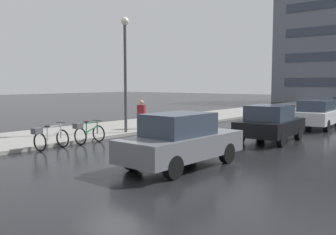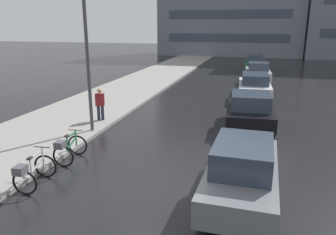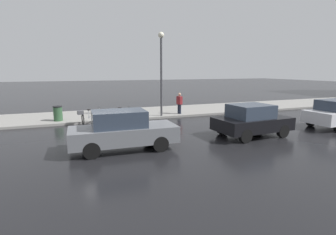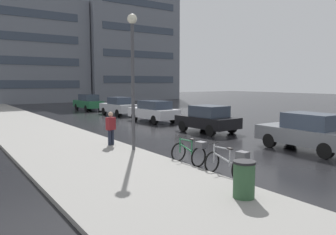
{
  "view_description": "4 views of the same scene",
  "coord_description": "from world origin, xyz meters",
  "px_view_note": "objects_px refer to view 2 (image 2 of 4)",
  "views": [
    {
      "loc": [
        9.12,
        -8.72,
        2.54
      ],
      "look_at": [
        -0.66,
        3.37,
        1.11
      ],
      "focal_mm": 40.0,
      "sensor_mm": 36.0,
      "label": 1
    },
    {
      "loc": [
        2.58,
        -7.68,
        4.43
      ],
      "look_at": [
        -0.21,
        2.55,
        1.41
      ],
      "focal_mm": 35.0,
      "sensor_mm": 36.0,
      "label": 2
    },
    {
      "loc": [
        12.81,
        -1.75,
        3.26
      ],
      "look_at": [
        0.68,
        2.87,
        0.89
      ],
      "focal_mm": 28.0,
      "sensor_mm": 36.0,
      "label": 3
    },
    {
      "loc": [
        -10.51,
        -7.75,
        2.96
      ],
      "look_at": [
        -1.61,
        5.01,
        1.28
      ],
      "focal_mm": 35.0,
      "sensor_mm": 36.0,
      "label": 4
    }
  ],
  "objects_px": {
    "car_white": "(254,86)",
    "pedestrian": "(100,104)",
    "bicycle_nearest": "(32,172)",
    "car_silver": "(258,73)",
    "car_black": "(250,111)",
    "streetlamp": "(87,43)",
    "car_grey": "(242,171)",
    "bicycle_second": "(68,148)",
    "car_green": "(254,63)"
  },
  "relations": [
    {
      "from": "car_grey",
      "to": "car_green",
      "type": "xyz_separation_m",
      "value": [
        -0.12,
        25.09,
        0.03
      ]
    },
    {
      "from": "streetlamp",
      "to": "bicycle_second",
      "type": "bearing_deg",
      "value": -76.57
    },
    {
      "from": "car_green",
      "to": "car_grey",
      "type": "bearing_deg",
      "value": -89.73
    },
    {
      "from": "car_green",
      "to": "bicycle_nearest",
      "type": "bearing_deg",
      "value": -102.01
    },
    {
      "from": "car_black",
      "to": "bicycle_second",
      "type": "bearing_deg",
      "value": -136.03
    },
    {
      "from": "car_grey",
      "to": "pedestrian",
      "type": "relative_size",
      "value": 2.65
    },
    {
      "from": "streetlamp",
      "to": "car_green",
      "type": "bearing_deg",
      "value": 73.56
    },
    {
      "from": "bicycle_nearest",
      "to": "car_green",
      "type": "relative_size",
      "value": 0.33
    },
    {
      "from": "bicycle_nearest",
      "to": "pedestrian",
      "type": "bearing_deg",
      "value": 99.48
    },
    {
      "from": "bicycle_nearest",
      "to": "pedestrian",
      "type": "distance_m",
      "value": 6.4
    },
    {
      "from": "car_silver",
      "to": "pedestrian",
      "type": "xyz_separation_m",
      "value": [
        -6.94,
        -13.19,
        0.12
      ]
    },
    {
      "from": "bicycle_second",
      "to": "pedestrian",
      "type": "xyz_separation_m",
      "value": [
        -1.04,
        4.44,
        0.43
      ]
    },
    {
      "from": "car_silver",
      "to": "streetlamp",
      "type": "bearing_deg",
      "value": -114.24
    },
    {
      "from": "car_black",
      "to": "car_silver",
      "type": "height_order",
      "value": "car_silver"
    },
    {
      "from": "bicycle_nearest",
      "to": "car_silver",
      "type": "xyz_separation_m",
      "value": [
        5.89,
        19.5,
        0.31
      ]
    },
    {
      "from": "car_silver",
      "to": "car_green",
      "type": "xyz_separation_m",
      "value": [
        -0.37,
        6.48,
        0.04
      ]
    },
    {
      "from": "bicycle_nearest",
      "to": "car_black",
      "type": "distance_m",
      "value": 9.24
    },
    {
      "from": "bicycle_second",
      "to": "pedestrian",
      "type": "relative_size",
      "value": 0.86
    },
    {
      "from": "car_black",
      "to": "car_silver",
      "type": "bearing_deg",
      "value": 88.84
    },
    {
      "from": "bicycle_second",
      "to": "car_silver",
      "type": "xyz_separation_m",
      "value": [
        5.9,
        17.64,
        0.31
      ]
    },
    {
      "from": "bicycle_second",
      "to": "car_green",
      "type": "distance_m",
      "value": 24.75
    },
    {
      "from": "bicycle_second",
      "to": "car_green",
      "type": "bearing_deg",
      "value": 77.07
    },
    {
      "from": "car_black",
      "to": "streetlamp",
      "type": "distance_m",
      "value": 7.44
    },
    {
      "from": "car_silver",
      "to": "streetlamp",
      "type": "height_order",
      "value": "streetlamp"
    },
    {
      "from": "bicycle_nearest",
      "to": "streetlamp",
      "type": "relative_size",
      "value": 0.25
    },
    {
      "from": "car_green",
      "to": "car_silver",
      "type": "bearing_deg",
      "value": -86.77
    },
    {
      "from": "car_grey",
      "to": "car_green",
      "type": "relative_size",
      "value": 0.98
    },
    {
      "from": "car_black",
      "to": "car_grey",
      "type": "bearing_deg",
      "value": -90.02
    },
    {
      "from": "car_white",
      "to": "car_black",
      "type": "bearing_deg",
      "value": -90.88
    },
    {
      "from": "bicycle_second",
      "to": "car_white",
      "type": "bearing_deg",
      "value": 63.58
    },
    {
      "from": "car_black",
      "to": "car_white",
      "type": "xyz_separation_m",
      "value": [
        0.09,
        6.12,
        0.02
      ]
    },
    {
      "from": "car_green",
      "to": "pedestrian",
      "type": "xyz_separation_m",
      "value": [
        -6.58,
        -19.67,
        0.08
      ]
    },
    {
      "from": "car_grey",
      "to": "car_black",
      "type": "xyz_separation_m",
      "value": [
        0.0,
        6.43,
        -0.02
      ]
    },
    {
      "from": "car_black",
      "to": "car_silver",
      "type": "distance_m",
      "value": 12.18
    },
    {
      "from": "car_white",
      "to": "streetlamp",
      "type": "xyz_separation_m",
      "value": [
        -6.46,
        -8.61,
        2.91
      ]
    },
    {
      "from": "bicycle_nearest",
      "to": "car_silver",
      "type": "relative_size",
      "value": 0.34
    },
    {
      "from": "bicycle_nearest",
      "to": "car_black",
      "type": "height_order",
      "value": "car_black"
    },
    {
      "from": "pedestrian",
      "to": "bicycle_second",
      "type": "bearing_deg",
      "value": -76.81
    },
    {
      "from": "bicycle_second",
      "to": "car_grey",
      "type": "distance_m",
      "value": 5.75
    },
    {
      "from": "car_white",
      "to": "bicycle_nearest",
      "type": "bearing_deg",
      "value": -113.14
    },
    {
      "from": "car_silver",
      "to": "streetlamp",
      "type": "distance_m",
      "value": 16.36
    },
    {
      "from": "car_grey",
      "to": "car_green",
      "type": "height_order",
      "value": "car_green"
    },
    {
      "from": "streetlamp",
      "to": "car_silver",
      "type": "bearing_deg",
      "value": 65.76
    },
    {
      "from": "car_green",
      "to": "pedestrian",
      "type": "relative_size",
      "value": 2.7
    },
    {
      "from": "car_white",
      "to": "pedestrian",
      "type": "bearing_deg",
      "value": -133.61
    },
    {
      "from": "car_grey",
      "to": "streetlamp",
      "type": "height_order",
      "value": "streetlamp"
    },
    {
      "from": "bicycle_second",
      "to": "car_black",
      "type": "relative_size",
      "value": 0.37
    },
    {
      "from": "car_green",
      "to": "streetlamp",
      "type": "distance_m",
      "value": 22.25
    },
    {
      "from": "car_silver",
      "to": "car_white",
      "type": "bearing_deg",
      "value": -91.44
    },
    {
      "from": "bicycle_nearest",
      "to": "car_white",
      "type": "distance_m",
      "value": 14.61
    }
  ]
}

